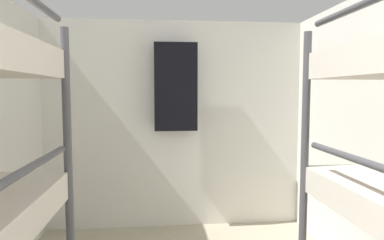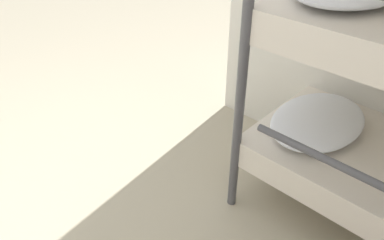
% 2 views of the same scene
% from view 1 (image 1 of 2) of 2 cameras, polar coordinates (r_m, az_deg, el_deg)
% --- Properties ---
extents(wall_back, '(2.87, 0.06, 2.22)m').
position_cam_1_polar(wall_back, '(3.70, -2.91, -0.83)').
color(wall_back, silver).
rests_on(wall_back, ground_plane).
extents(hanging_coat, '(0.44, 0.12, 0.90)m').
position_cam_1_polar(hanging_coat, '(3.54, -2.73, 5.52)').
color(hanging_coat, black).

